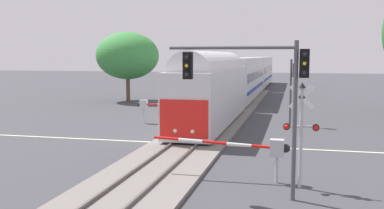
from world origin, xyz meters
The scene contains 10 objects.
ground_plane centered at (0.00, 0.00, 0.00)m, with size 220.00×220.00×0.00m, color #3D3D42.
road_centre_stripe centered at (0.00, 0.00, 0.00)m, with size 44.00×0.20×0.01m.
railway_track centered at (0.00, 0.00, 0.10)m, with size 4.40×80.00×0.32m.
commuter_train centered at (0.00, 28.06, 2.73)m, with size 3.04×62.96×5.16m.
crossing_gate_near centered at (4.69, -6.96, 1.41)m, with size 5.77×0.40×1.80m.
crossing_signal_mast centered at (6.24, -7.49, 2.54)m, with size 1.36×0.44×4.17m.
crossing_gate_far centered at (-4.61, 6.96, 1.41)m, with size 6.12×0.40×1.80m.
traffic_signal_near_right centered at (4.68, -9.08, 4.33)m, with size 5.03×0.38×5.72m.
traffic_signal_far_side centered at (5.78, 8.38, 3.30)m, with size 0.53×0.38×4.92m.
pine_left_background centered at (-12.57, 22.14, 5.16)m, with size 7.07×7.07×7.83m.
Camera 1 is at (6.00, -24.92, 5.19)m, focal length 41.32 mm.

